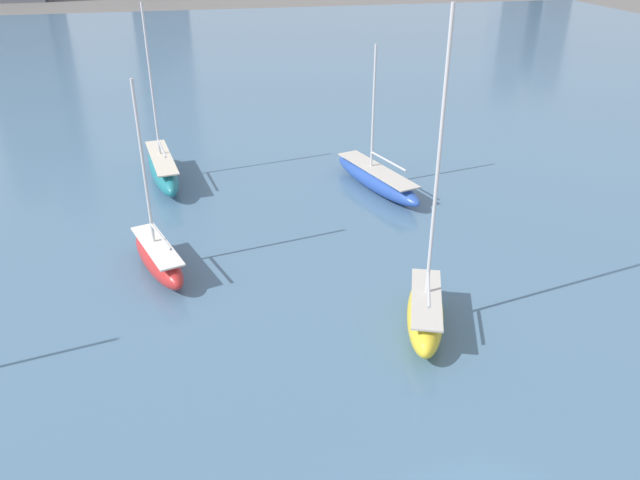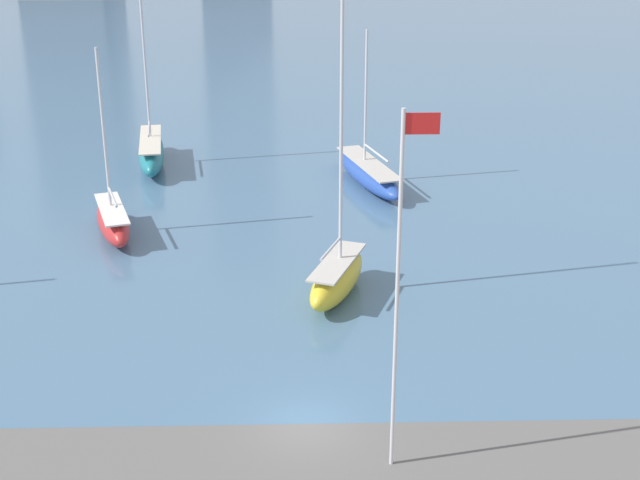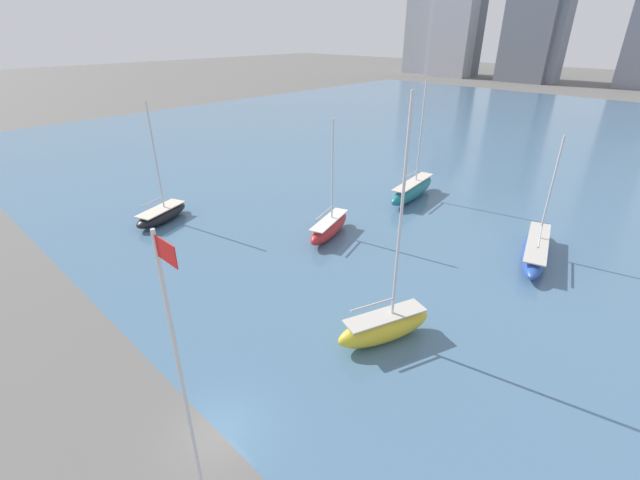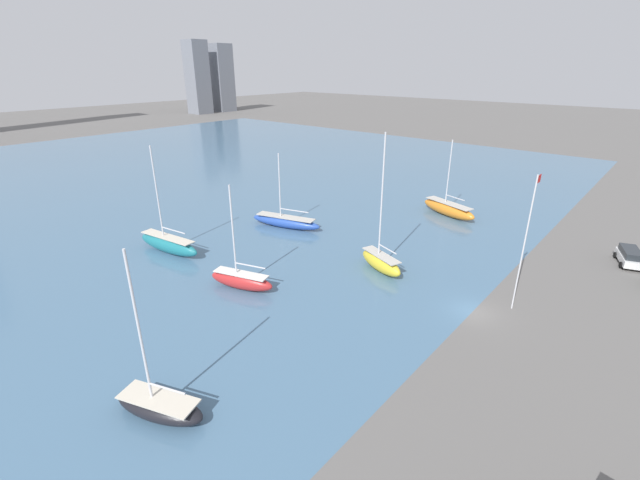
% 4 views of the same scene
% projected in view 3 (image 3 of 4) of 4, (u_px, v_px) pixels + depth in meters
% --- Properties ---
extents(ground_plane, '(500.00, 500.00, 0.00)m').
position_uv_depth(ground_plane, '(219.00, 432.00, 21.68)').
color(ground_plane, '#605E5B').
extents(harbor_water, '(180.00, 140.00, 0.00)m').
position_uv_depth(harbor_water, '(597.00, 158.00, 66.79)').
color(harbor_water, '#476B89').
rests_on(harbor_water, ground_plane).
extents(flag_pole, '(1.24, 0.14, 13.31)m').
position_uv_depth(flag_pole, '(184.00, 390.00, 14.81)').
color(flag_pole, silver).
rests_on(flag_pole, ground_plane).
extents(distant_city_skyline, '(210.83, 19.20, 70.48)m').
position_uv_depth(distant_city_skyline, '(556.00, 7.00, 147.61)').
color(distant_city_skyline, '#8E939E').
rests_on(distant_city_skyline, ground_plane).
extents(sailboat_blue, '(4.99, 11.01, 10.76)m').
position_uv_depth(sailboat_blue, '(536.00, 249.00, 37.59)').
color(sailboat_blue, '#284CA8').
rests_on(sailboat_blue, harbor_water).
extents(sailboat_teal, '(3.26, 10.29, 13.38)m').
position_uv_depth(sailboat_teal, '(412.00, 190.00, 50.55)').
color(sailboat_teal, '#1E757F').
rests_on(sailboat_teal, harbor_water).
extents(sailboat_red, '(3.88, 7.53, 11.27)m').
position_uv_depth(sailboat_red, '(329.00, 227.00, 41.54)').
color(sailboat_red, '#B72828').
rests_on(sailboat_red, harbor_water).
extents(sailboat_black, '(4.50, 7.15, 12.27)m').
position_uv_depth(sailboat_black, '(162.00, 214.00, 44.84)').
color(sailboat_black, black).
rests_on(sailboat_black, harbor_water).
extents(sailboat_yellow, '(4.03, 6.94, 15.64)m').
position_uv_depth(sailboat_yellow, '(385.00, 325.00, 27.57)').
color(sailboat_yellow, yellow).
rests_on(sailboat_yellow, harbor_water).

